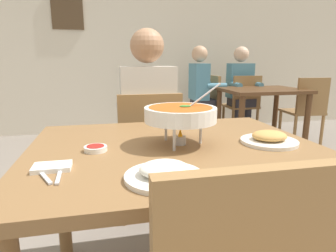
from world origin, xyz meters
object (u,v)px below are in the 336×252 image
object	(u,v)px
chair_diner_main	(149,148)
sauce_dish	(96,148)
patron_bg_left	(241,86)
rice_plate	(164,173)
chair_bg_left	(243,102)
chair_bg_right	(306,107)
appetizer_plate	(269,139)
dining_table_main	(176,169)
patron_bg_middle	(201,87)
curry_bowl	(180,115)
diner_main	(147,114)
chair_bg_middle	(206,103)
dining_table_far	(261,99)

from	to	relation	value
chair_diner_main	sauce_dish	bearing A→B (deg)	-112.44
chair_diner_main	patron_bg_left	xyz separation A→B (m)	(1.69, 2.03, 0.24)
rice_plate	chair_diner_main	bearing A→B (deg)	83.92
chair_bg_left	chair_bg_right	distance (m)	0.86
chair_diner_main	appetizer_plate	distance (m)	0.97
dining_table_main	patron_bg_middle	world-z (taller)	patron_bg_middle
rice_plate	curry_bowl	bearing A→B (deg)	67.75
curry_bowl	patron_bg_left	xyz separation A→B (m)	(1.67, 2.80, -0.14)
diner_main	chair_bg_left	size ratio (longest dim) A/B	1.46
chair_bg_left	sauce_dish	bearing A→B (deg)	-126.51
chair_bg_left	chair_bg_middle	xyz separation A→B (m)	(-0.55, 0.07, 0.00)
chair_diner_main	diner_main	world-z (taller)	diner_main
sauce_dish	patron_bg_left	size ratio (longest dim) A/B	0.07
chair_bg_right	patron_bg_middle	bearing A→B (deg)	152.63
diner_main	patron_bg_middle	distance (m)	2.21
curry_bowl	patron_bg_middle	world-z (taller)	patron_bg_middle
appetizer_plate	chair_bg_right	bearing A→B (deg)	48.91
dining_table_main	sauce_dish	size ratio (longest dim) A/B	13.34
chair_diner_main	diner_main	bearing A→B (deg)	90.00
patron_bg_left	patron_bg_middle	xyz separation A→B (m)	(-0.63, -0.05, 0.00)
diner_main	patron_bg_left	world-z (taller)	same
dining_table_main	chair_bg_left	distance (m)	3.24
chair_diner_main	chair_bg_middle	xyz separation A→B (m)	(1.17, 2.03, 0.00)
dining_table_main	appetizer_plate	bearing A→B (deg)	-7.87
chair_bg_middle	patron_bg_middle	xyz separation A→B (m)	(-0.10, -0.06, 0.24)
dining_table_main	appetizer_plate	size ratio (longest dim) A/B	5.00
rice_plate	chair_bg_right	size ratio (longest dim) A/B	0.27
dining_table_main	chair_bg_right	bearing A→B (deg)	42.69
diner_main	patron_bg_middle	bearing A→B (deg)	61.33
diner_main	patron_bg_left	xyz separation A→B (m)	(1.69, 1.99, 0.00)
patron_bg_middle	diner_main	bearing A→B (deg)	-118.67
patron_bg_middle	sauce_dish	bearing A→B (deg)	-116.66
chair_diner_main	chair_bg_right	bearing A→B (deg)	30.18
appetizer_plate	patron_bg_left	bearing A→B (deg)	65.75
dining_table_main	patron_bg_middle	bearing A→B (deg)	68.94
rice_plate	sauce_dish	world-z (taller)	rice_plate
curry_bowl	appetizer_plate	world-z (taller)	curry_bowl
chair_bg_middle	curry_bowl	bearing A→B (deg)	-112.16
dining_table_far	rice_plate	bearing A→B (deg)	-125.36
appetizer_plate	chair_bg_middle	world-z (taller)	chair_bg_middle
diner_main	rice_plate	size ratio (longest dim) A/B	5.46
curry_bowl	sauce_dish	distance (m)	0.37
diner_main	appetizer_plate	bearing A→B (deg)	-65.29
diner_main	rice_plate	distance (m)	1.16
chair_bg_left	patron_bg_middle	xyz separation A→B (m)	(-0.65, 0.01, 0.24)
appetizer_plate	chair_bg_left	distance (m)	3.11
chair_bg_left	patron_bg_middle	world-z (taller)	patron_bg_middle
sauce_dish	dining_table_far	size ratio (longest dim) A/B	0.09
rice_plate	patron_bg_middle	world-z (taller)	patron_bg_middle
curry_bowl	chair_bg_middle	world-z (taller)	curry_bowl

